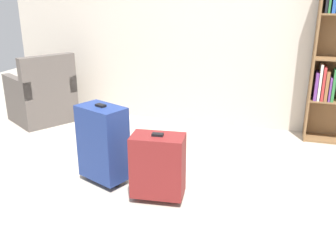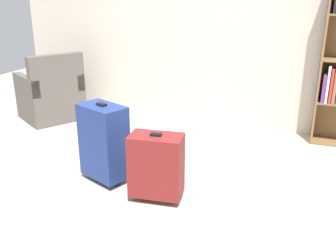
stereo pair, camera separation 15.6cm
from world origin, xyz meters
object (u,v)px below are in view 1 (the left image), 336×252
Objects in this scene: mug at (79,120)px; suitcase_dark_red at (158,165)px; armchair at (43,98)px; suitcase_navy_blue at (103,143)px.

mug is 0.21× the size of suitcase_dark_red.
mug is at bearing 5.41° from armchair.
suitcase_dark_red is (2.10, -1.47, -0.01)m from armchair.
armchair is 2.56m from suitcase_dark_red.
armchair reaches higher than mug.
armchair is 1.32× the size of suitcase_navy_blue.
suitcase_navy_blue is (1.05, -1.37, 0.33)m from mug.
armchair is at bearing -174.59° from mug.
suitcase_dark_red is at bearing -14.81° from suitcase_navy_blue.
suitcase_dark_red is (0.56, -0.15, -0.07)m from suitcase_navy_blue.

